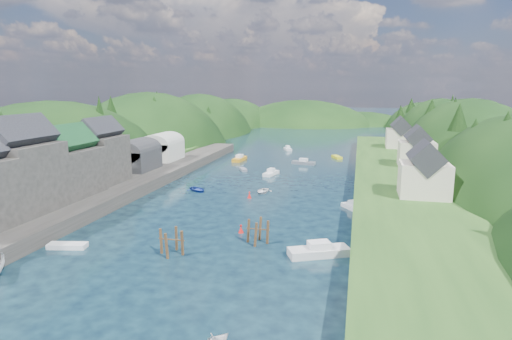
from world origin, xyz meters
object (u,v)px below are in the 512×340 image
(piling_cluster_near, at_px, (172,244))
(channel_buoy_near, at_px, (241,229))
(channel_buoy_far, at_px, (249,195))
(piling_cluster_far, at_px, (258,234))

(piling_cluster_near, height_order, channel_buoy_near, piling_cluster_near)
(piling_cluster_near, relative_size, channel_buoy_far, 3.15)
(piling_cluster_far, height_order, channel_buoy_far, piling_cluster_far)
(piling_cluster_far, bearing_deg, channel_buoy_far, 107.16)
(piling_cluster_near, bearing_deg, piling_cluster_far, 33.75)
(piling_cluster_near, bearing_deg, channel_buoy_far, 84.83)
(piling_cluster_far, distance_m, channel_buoy_far, 21.02)
(channel_buoy_near, distance_m, channel_buoy_far, 17.42)
(channel_buoy_far, bearing_deg, channel_buoy_near, -79.17)
(piling_cluster_near, distance_m, channel_buoy_near, 10.34)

